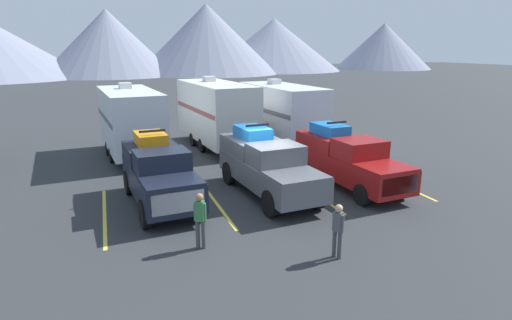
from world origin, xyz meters
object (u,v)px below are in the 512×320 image
Objects in this scene: pickup_truck_c at (347,158)px; person_a at (338,228)px; camper_trailer_a at (130,119)px; person_b at (200,217)px; pickup_truck_a at (159,172)px; camper_trailer_c at (282,111)px; pickup_truck_b at (266,164)px; camper_trailer_b at (216,111)px.

pickup_truck_c is 3.82× the size of person_a.
person_b is (1.10, -11.62, -1.04)m from camper_trailer_a.
pickup_truck_a is 11.01m from camper_trailer_c.
person_a is at bearing -123.25° from pickup_truck_c.
pickup_truck_c is 0.74× the size of camper_trailer_c.
pickup_truck_a is at bearing -86.51° from camper_trailer_a.
pickup_truck_b is 0.75× the size of camper_trailer_c.
pickup_truck_b is 5.68m from person_a.
camper_trailer_c is at bearing 43.03° from pickup_truck_a.
camper_trailer_b reaches higher than person_b.
pickup_truck_b is 3.53m from pickup_truck_c.
camper_trailer_c is 5.14× the size of person_a.
camper_trailer_c is at bearing -0.53° from camper_trailer_a.
pickup_truck_c is at bearing -2.51° from pickup_truck_b.
pickup_truck_a reaches higher than person_b.
pickup_truck_b is 0.71× the size of camper_trailer_b.
pickup_truck_c is at bearing -92.91° from camper_trailer_c.
pickup_truck_a is at bearing 177.30° from pickup_truck_c.
pickup_truck_b is at bearing -117.02° from camper_trailer_c.
pickup_truck_a and pickup_truck_b have the same top height.
pickup_truck_b is at bearing -59.59° from camper_trailer_a.
camper_trailer_b is 14.18m from person_a.
camper_trailer_b reaches higher than camper_trailer_c.
camper_trailer_c reaches higher than camper_trailer_a.
person_b is at bearing -81.05° from pickup_truck_a.
pickup_truck_b is at bearing -2.86° from pickup_truck_a.
camper_trailer_a is at bearing 179.47° from camper_trailer_c.
camper_trailer_a is 11.72m from person_b.
pickup_truck_c is 7.91m from person_b.
person_b is at bearing -152.18° from pickup_truck_c.
camper_trailer_b reaches higher than person_a.
pickup_truck_c is at bearing 56.75° from person_a.
camper_trailer_b is at bearing 111.27° from pickup_truck_c.
camper_trailer_b is (4.74, 0.68, 0.09)m from camper_trailer_a.
camper_trailer_c is at bearing 73.29° from person_a.
person_a is (4.48, -13.44, -1.10)m from camper_trailer_a.
camper_trailer_b reaches higher than pickup_truck_b.
pickup_truck_b is at bearing 89.12° from person_a.
camper_trailer_c is (3.75, -0.76, -0.09)m from camper_trailer_b.
pickup_truck_c is at bearing -2.70° from pickup_truck_a.
camper_trailer_a reaches higher than pickup_truck_a.
camper_trailer_b is 3.83m from camper_trailer_c.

